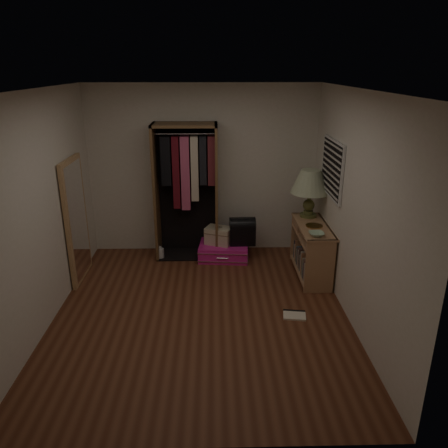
{
  "coord_description": "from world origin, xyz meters",
  "views": [
    {
      "loc": [
        0.16,
        -4.62,
        2.83
      ],
      "look_at": [
        0.3,
        0.95,
        0.8
      ],
      "focal_mm": 35.0,
      "sensor_mm": 36.0,
      "label": 1
    }
  ],
  "objects_px": {
    "open_wardrobe": "(186,180)",
    "table_lamp": "(310,183)",
    "black_bag": "(242,230)",
    "pink_suitcase": "(224,251)",
    "console_bookshelf": "(311,248)",
    "floor_mirror": "(76,221)",
    "train_case": "(219,235)",
    "white_jug": "(160,253)"
  },
  "relations": [
    {
      "from": "open_wardrobe",
      "to": "table_lamp",
      "type": "bearing_deg",
      "value": -12.3
    },
    {
      "from": "open_wardrobe",
      "to": "black_bag",
      "type": "xyz_separation_m",
      "value": [
        0.84,
        -0.15,
        -0.75
      ]
    },
    {
      "from": "open_wardrobe",
      "to": "pink_suitcase",
      "type": "xyz_separation_m",
      "value": [
        0.56,
        -0.17,
        -1.09
      ]
    },
    {
      "from": "console_bookshelf",
      "to": "floor_mirror",
      "type": "xyz_separation_m",
      "value": [
        -3.24,
        -0.05,
        0.46
      ]
    },
    {
      "from": "open_wardrobe",
      "to": "pink_suitcase",
      "type": "bearing_deg",
      "value": -17.19
    },
    {
      "from": "console_bookshelf",
      "to": "train_case",
      "type": "distance_m",
      "value": 1.42
    },
    {
      "from": "train_case",
      "to": "black_bag",
      "type": "distance_m",
      "value": 0.37
    },
    {
      "from": "floor_mirror",
      "to": "table_lamp",
      "type": "relative_size",
      "value": 2.45
    },
    {
      "from": "white_jug",
      "to": "pink_suitcase",
      "type": "bearing_deg",
      "value": -0.01
    },
    {
      "from": "open_wardrobe",
      "to": "white_jug",
      "type": "distance_m",
      "value": 1.21
    },
    {
      "from": "black_bag",
      "to": "console_bookshelf",
      "type": "bearing_deg",
      "value": -33.13
    },
    {
      "from": "floor_mirror",
      "to": "pink_suitcase",
      "type": "xyz_separation_m",
      "value": [
        2.01,
        0.6,
        -0.73
      ]
    },
    {
      "from": "table_lamp",
      "to": "floor_mirror",
      "type": "bearing_deg",
      "value": -173.27
    },
    {
      "from": "floor_mirror",
      "to": "black_bag",
      "type": "relative_size",
      "value": 4.0
    },
    {
      "from": "table_lamp",
      "to": "white_jug",
      "type": "xyz_separation_m",
      "value": [
        -2.21,
        0.22,
        -1.17
      ]
    },
    {
      "from": "train_case",
      "to": "white_jug",
      "type": "relative_size",
      "value": 2.29
    },
    {
      "from": "open_wardrobe",
      "to": "white_jug",
      "type": "relative_size",
      "value": 10.14
    },
    {
      "from": "console_bookshelf",
      "to": "black_bag",
      "type": "height_order",
      "value": "console_bookshelf"
    },
    {
      "from": "open_wardrobe",
      "to": "train_case",
      "type": "xyz_separation_m",
      "value": [
        0.48,
        -0.15,
        -0.84
      ]
    },
    {
      "from": "open_wardrobe",
      "to": "table_lamp",
      "type": "distance_m",
      "value": 1.83
    },
    {
      "from": "console_bookshelf",
      "to": "open_wardrobe",
      "type": "distance_m",
      "value": 2.09
    },
    {
      "from": "black_bag",
      "to": "table_lamp",
      "type": "relative_size",
      "value": 0.61
    },
    {
      "from": "open_wardrobe",
      "to": "pink_suitcase",
      "type": "relative_size",
      "value": 2.53
    },
    {
      "from": "console_bookshelf",
      "to": "white_jug",
      "type": "height_order",
      "value": "console_bookshelf"
    },
    {
      "from": "floor_mirror",
      "to": "train_case",
      "type": "distance_m",
      "value": 2.09
    },
    {
      "from": "train_case",
      "to": "console_bookshelf",
      "type": "bearing_deg",
      "value": -1.84
    },
    {
      "from": "floor_mirror",
      "to": "white_jug",
      "type": "height_order",
      "value": "floor_mirror"
    },
    {
      "from": "black_bag",
      "to": "white_jug",
      "type": "distance_m",
      "value": 1.32
    },
    {
      "from": "open_wardrobe",
      "to": "train_case",
      "type": "relative_size",
      "value": 4.43
    },
    {
      "from": "open_wardrobe",
      "to": "train_case",
      "type": "distance_m",
      "value": 0.98
    },
    {
      "from": "black_bag",
      "to": "open_wardrobe",
      "type": "bearing_deg",
      "value": 167.94
    },
    {
      "from": "train_case",
      "to": "table_lamp",
      "type": "relative_size",
      "value": 0.67
    },
    {
      "from": "black_bag",
      "to": "white_jug",
      "type": "bearing_deg",
      "value": 179.08
    },
    {
      "from": "open_wardrobe",
      "to": "white_jug",
      "type": "height_order",
      "value": "open_wardrobe"
    },
    {
      "from": "white_jug",
      "to": "console_bookshelf",
      "type": "bearing_deg",
      "value": -14.04
    },
    {
      "from": "train_case",
      "to": "table_lamp",
      "type": "distance_m",
      "value": 1.6
    },
    {
      "from": "floor_mirror",
      "to": "white_jug",
      "type": "bearing_deg",
      "value": 30.25
    },
    {
      "from": "open_wardrobe",
      "to": "floor_mirror",
      "type": "xyz_separation_m",
      "value": [
        -1.46,
        -0.77,
        -0.36
      ]
    },
    {
      "from": "console_bookshelf",
      "to": "pink_suitcase",
      "type": "distance_m",
      "value": 1.37
    },
    {
      "from": "floor_mirror",
      "to": "table_lamp",
      "type": "xyz_separation_m",
      "value": [
        3.24,
        0.38,
        0.41
      ]
    },
    {
      "from": "pink_suitcase",
      "to": "table_lamp",
      "type": "relative_size",
      "value": 1.17
    },
    {
      "from": "console_bookshelf",
      "to": "pink_suitcase",
      "type": "bearing_deg",
      "value": 155.72
    }
  ]
}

